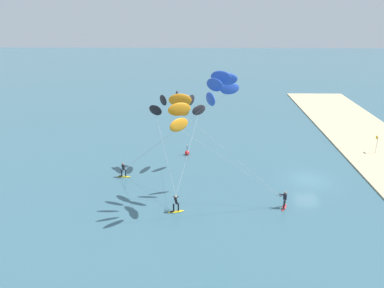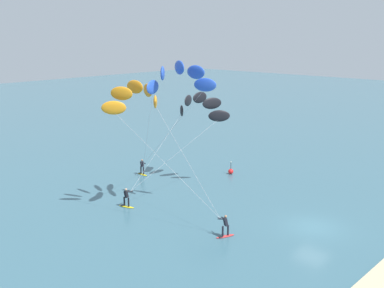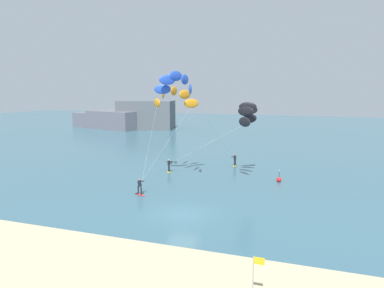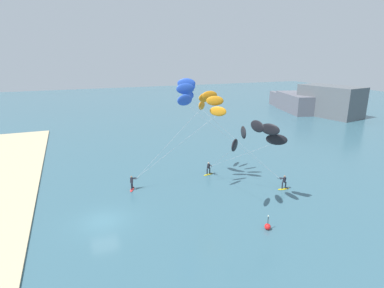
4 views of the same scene
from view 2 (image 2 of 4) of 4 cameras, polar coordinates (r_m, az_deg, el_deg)
ground_plane at (r=38.05m, az=14.38°, el=-9.65°), size 240.00×240.00×0.00m
kitesurfer_nearshore at (r=38.94m, az=-6.51°, el=5.25°), size 6.11×11.02×10.80m
kitesurfer_mid_water at (r=37.99m, az=-1.75°, el=7.54°), size 7.94×12.74×12.44m
kitesurfer_far_out at (r=45.96m, az=0.67°, el=4.30°), size 11.27×6.42×8.98m
marker_buoy at (r=50.16m, az=4.69°, el=-3.29°), size 0.56×0.56×1.38m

